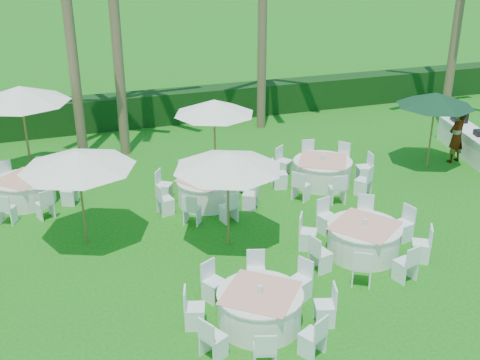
{
  "coord_description": "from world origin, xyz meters",
  "views": [
    {
      "loc": [
        -3.01,
        -9.89,
        7.23
      ],
      "look_at": [
        1.28,
        2.98,
        1.3
      ],
      "focal_mm": 45.0,
      "sensor_mm": 36.0,
      "label": 1
    }
  ],
  "objects_px": {
    "banquet_table_b": "(260,308)",
    "banquet_table_c": "(364,239)",
    "banquet_table_d": "(25,190)",
    "banquet_table_f": "(322,172)",
    "umbrella_b": "(228,160)",
    "umbrella_a": "(77,160)",
    "umbrella_green": "(436,99)",
    "umbrella_d": "(214,107)",
    "staff_person": "(456,136)",
    "buffet_table": "(472,143)",
    "umbrella_c": "(20,94)",
    "banquet_table_e": "(207,191)"
  },
  "relations": [
    {
      "from": "banquet_table_e",
      "to": "umbrella_b",
      "type": "xyz_separation_m",
      "value": [
        -0.13,
        -2.38,
        1.81
      ]
    },
    {
      "from": "banquet_table_c",
      "to": "umbrella_c",
      "type": "bearing_deg",
      "value": 134.98
    },
    {
      "from": "banquet_table_b",
      "to": "banquet_table_e",
      "type": "height_order",
      "value": "banquet_table_b"
    },
    {
      "from": "umbrella_a",
      "to": "umbrella_d",
      "type": "height_order",
      "value": "umbrella_d"
    },
    {
      "from": "buffet_table",
      "to": "staff_person",
      "type": "bearing_deg",
      "value": -163.99
    },
    {
      "from": "umbrella_green",
      "to": "buffet_table",
      "type": "xyz_separation_m",
      "value": [
        1.89,
        0.36,
        -1.74
      ]
    },
    {
      "from": "umbrella_b",
      "to": "buffet_table",
      "type": "bearing_deg",
      "value": 18.33
    },
    {
      "from": "banquet_table_d",
      "to": "banquet_table_e",
      "type": "height_order",
      "value": "banquet_table_e"
    },
    {
      "from": "umbrella_d",
      "to": "staff_person",
      "type": "bearing_deg",
      "value": -7.73
    },
    {
      "from": "umbrella_a",
      "to": "staff_person",
      "type": "bearing_deg",
      "value": 8.15
    },
    {
      "from": "buffet_table",
      "to": "staff_person",
      "type": "relative_size",
      "value": 2.18
    },
    {
      "from": "banquet_table_d",
      "to": "umbrella_green",
      "type": "bearing_deg",
      "value": -6.04
    },
    {
      "from": "umbrella_a",
      "to": "umbrella_green",
      "type": "bearing_deg",
      "value": 8.34
    },
    {
      "from": "buffet_table",
      "to": "staff_person",
      "type": "distance_m",
      "value": 0.96
    },
    {
      "from": "banquet_table_b",
      "to": "umbrella_b",
      "type": "distance_m",
      "value": 3.64
    },
    {
      "from": "banquet_table_b",
      "to": "umbrella_a",
      "type": "distance_m",
      "value": 5.48
    },
    {
      "from": "umbrella_green",
      "to": "staff_person",
      "type": "height_order",
      "value": "umbrella_green"
    },
    {
      "from": "staff_person",
      "to": "buffet_table",
      "type": "bearing_deg",
      "value": -178.52
    },
    {
      "from": "banquet_table_c",
      "to": "umbrella_b",
      "type": "bearing_deg",
      "value": 153.78
    },
    {
      "from": "banquet_table_c",
      "to": "banquet_table_d",
      "type": "distance_m",
      "value": 9.19
    },
    {
      "from": "banquet_table_f",
      "to": "umbrella_d",
      "type": "height_order",
      "value": "umbrella_d"
    },
    {
      "from": "umbrella_a",
      "to": "umbrella_d",
      "type": "relative_size",
      "value": 1.08
    },
    {
      "from": "umbrella_green",
      "to": "umbrella_c",
      "type": "bearing_deg",
      "value": 165.19
    },
    {
      "from": "banquet_table_e",
      "to": "umbrella_b",
      "type": "distance_m",
      "value": 2.99
    },
    {
      "from": "banquet_table_c",
      "to": "umbrella_a",
      "type": "relative_size",
      "value": 1.12
    },
    {
      "from": "banquet_table_b",
      "to": "banquet_table_c",
      "type": "height_order",
      "value": "banquet_table_c"
    },
    {
      "from": "umbrella_b",
      "to": "umbrella_c",
      "type": "bearing_deg",
      "value": 126.98
    },
    {
      "from": "banquet_table_b",
      "to": "staff_person",
      "type": "distance_m",
      "value": 10.7
    },
    {
      "from": "banquet_table_f",
      "to": "staff_person",
      "type": "relative_size",
      "value": 1.76
    },
    {
      "from": "umbrella_c",
      "to": "umbrella_green",
      "type": "relative_size",
      "value": 1.18
    },
    {
      "from": "banquet_table_c",
      "to": "banquet_table_d",
      "type": "relative_size",
      "value": 1.08
    },
    {
      "from": "banquet_table_d",
      "to": "umbrella_c",
      "type": "xyz_separation_m",
      "value": [
        0.16,
        1.86,
        2.19
      ]
    },
    {
      "from": "umbrella_c",
      "to": "umbrella_green",
      "type": "height_order",
      "value": "umbrella_c"
    },
    {
      "from": "banquet_table_b",
      "to": "banquet_table_c",
      "type": "distance_m",
      "value": 3.65
    },
    {
      "from": "banquet_table_d",
      "to": "umbrella_a",
      "type": "height_order",
      "value": "umbrella_a"
    },
    {
      "from": "banquet_table_b",
      "to": "umbrella_c",
      "type": "distance_m",
      "value": 10.13
    },
    {
      "from": "banquet_table_f",
      "to": "umbrella_b",
      "type": "height_order",
      "value": "umbrella_b"
    },
    {
      "from": "banquet_table_d",
      "to": "banquet_table_c",
      "type": "bearing_deg",
      "value": -36.06
    },
    {
      "from": "banquet_table_f",
      "to": "umbrella_b",
      "type": "bearing_deg",
      "value": -145.17
    },
    {
      "from": "banquet_table_c",
      "to": "umbrella_d",
      "type": "xyz_separation_m",
      "value": [
        -2.04,
        5.3,
        1.86
      ]
    },
    {
      "from": "banquet_table_f",
      "to": "umbrella_green",
      "type": "height_order",
      "value": "umbrella_green"
    },
    {
      "from": "banquet_table_e",
      "to": "umbrella_a",
      "type": "distance_m",
      "value": 3.99
    },
    {
      "from": "banquet_table_e",
      "to": "umbrella_green",
      "type": "relative_size",
      "value": 1.19
    },
    {
      "from": "banquet_table_c",
      "to": "buffet_table",
      "type": "height_order",
      "value": "buffet_table"
    },
    {
      "from": "banquet_table_e",
      "to": "umbrella_green",
      "type": "distance_m",
      "value": 7.54
    },
    {
      "from": "umbrella_green",
      "to": "buffet_table",
      "type": "distance_m",
      "value": 2.6
    },
    {
      "from": "banquet_table_b",
      "to": "umbrella_c",
      "type": "xyz_separation_m",
      "value": [
        -4.07,
        9.02,
        2.18
      ]
    },
    {
      "from": "umbrella_green",
      "to": "buffet_table",
      "type": "height_order",
      "value": "umbrella_green"
    },
    {
      "from": "umbrella_d",
      "to": "umbrella_a",
      "type": "bearing_deg",
      "value": -146.03
    },
    {
      "from": "banquet_table_b",
      "to": "staff_person",
      "type": "height_order",
      "value": "staff_person"
    }
  ]
}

